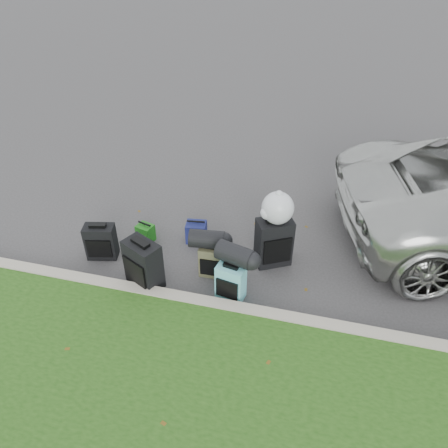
% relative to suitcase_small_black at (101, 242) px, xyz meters
% --- Properties ---
extents(ground, '(120.00, 120.00, 0.00)m').
position_rel_suitcase_small_black_xyz_m(ground, '(1.89, 0.34, -0.28)').
color(ground, '#383535').
rests_on(ground, ground).
extents(curb, '(120.00, 0.18, 0.15)m').
position_rel_suitcase_small_black_xyz_m(curb, '(1.89, -0.66, -0.21)').
color(curb, '#9E937F').
rests_on(curb, ground).
extents(suitcase_small_black, '(0.49, 0.34, 0.56)m').
position_rel_suitcase_small_black_xyz_m(suitcase_small_black, '(0.00, 0.00, 0.00)').
color(suitcase_small_black, black).
rests_on(suitcase_small_black, ground).
extents(suitcase_large_black_left, '(0.59, 0.50, 0.74)m').
position_rel_suitcase_small_black_xyz_m(suitcase_large_black_left, '(0.88, -0.41, 0.09)').
color(suitcase_large_black_left, black).
rests_on(suitcase_large_black_left, ground).
extents(suitcase_olive, '(0.37, 0.24, 0.49)m').
position_rel_suitcase_small_black_xyz_m(suitcase_olive, '(1.75, 0.03, -0.03)').
color(suitcase_olive, '#3D3C26').
rests_on(suitcase_olive, ground).
extents(suitcase_teal, '(0.42, 0.29, 0.54)m').
position_rel_suitcase_small_black_xyz_m(suitcase_teal, '(2.12, -0.36, -0.01)').
color(suitcase_teal, teal).
rests_on(suitcase_teal, ground).
extents(suitcase_large_black_right, '(0.60, 0.52, 0.77)m').
position_rel_suitcase_small_black_xyz_m(suitcase_large_black_right, '(2.56, 0.51, 0.10)').
color(suitcase_large_black_right, black).
rests_on(suitcase_large_black_right, ground).
extents(tote_green, '(0.30, 0.27, 0.29)m').
position_rel_suitcase_small_black_xyz_m(tote_green, '(0.49, 0.53, -0.14)').
color(tote_green, '#1D7119').
rests_on(tote_green, ground).
extents(tote_navy, '(0.35, 0.29, 0.34)m').
position_rel_suitcase_small_black_xyz_m(tote_navy, '(1.29, 0.72, -0.11)').
color(tote_navy, navy).
rests_on(tote_navy, ground).
extents(duffel_left, '(0.52, 0.32, 0.26)m').
position_rel_suitcase_small_black_xyz_m(duffel_left, '(1.67, 0.04, 0.34)').
color(duffel_left, black).
rests_on(duffel_left, suitcase_olive).
extents(duffel_right, '(0.55, 0.40, 0.28)m').
position_rel_suitcase_small_black_xyz_m(duffel_right, '(2.14, -0.25, 0.40)').
color(duffel_right, black).
rests_on(duffel_right, suitcase_teal).
extents(trash_bag, '(0.46, 0.46, 0.46)m').
position_rel_suitcase_small_black_xyz_m(trash_bag, '(2.58, 0.50, 0.72)').
color(trash_bag, silver).
rests_on(trash_bag, suitcase_large_black_right).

